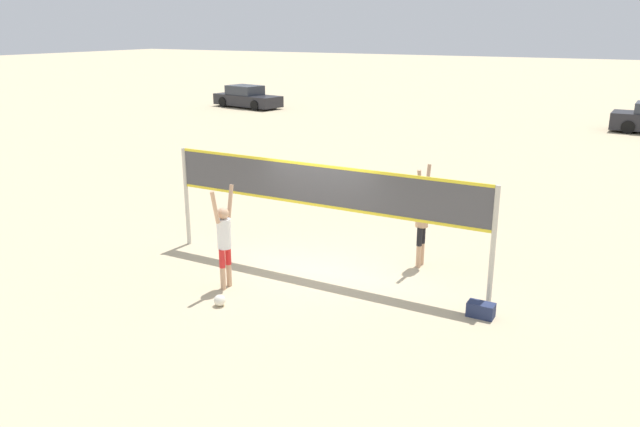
{
  "coord_description": "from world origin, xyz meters",
  "views": [
    {
      "loc": [
        6.1,
        -11.0,
        5.1
      ],
      "look_at": [
        0.0,
        0.0,
        1.3
      ],
      "focal_mm": 35.0,
      "sensor_mm": 36.0,
      "label": 1
    }
  ],
  "objects_px": {
    "volleyball_net": "(320,193)",
    "gear_bag": "(481,310)",
    "player_blocker": "(422,214)",
    "player_spiker": "(224,236)",
    "parked_car_mid": "(247,98)",
    "volleyball": "(220,300)"
  },
  "relations": [
    {
      "from": "player_spiker",
      "to": "parked_car_mid",
      "type": "distance_m",
      "value": 29.31
    },
    {
      "from": "player_blocker",
      "to": "gear_bag",
      "type": "xyz_separation_m",
      "value": [
        1.86,
        -1.86,
        -1.05
      ]
    },
    {
      "from": "volleyball_net",
      "to": "volleyball",
      "type": "distance_m",
      "value": 3.07
    },
    {
      "from": "player_blocker",
      "to": "player_spiker",
      "type": "bearing_deg",
      "value": -44.69
    },
    {
      "from": "volleyball",
      "to": "gear_bag",
      "type": "distance_m",
      "value": 4.86
    },
    {
      "from": "volleyball_net",
      "to": "player_blocker",
      "type": "xyz_separation_m",
      "value": [
        1.78,
        1.34,
        -0.56
      ]
    },
    {
      "from": "gear_bag",
      "to": "parked_car_mid",
      "type": "xyz_separation_m",
      "value": [
        -21.5,
        22.94,
        0.49
      ]
    },
    {
      "from": "volleyball",
      "to": "parked_car_mid",
      "type": "bearing_deg",
      "value": 124.42
    },
    {
      "from": "parked_car_mid",
      "to": "gear_bag",
      "type": "bearing_deg",
      "value": -36.62
    },
    {
      "from": "player_spiker",
      "to": "player_blocker",
      "type": "height_order",
      "value": "player_blocker"
    },
    {
      "from": "gear_bag",
      "to": "parked_car_mid",
      "type": "bearing_deg",
      "value": 133.15
    },
    {
      "from": "player_spiker",
      "to": "parked_car_mid",
      "type": "height_order",
      "value": "player_spiker"
    },
    {
      "from": "volleyball_net",
      "to": "player_spiker",
      "type": "relative_size",
      "value": 3.53
    },
    {
      "from": "player_spiker",
      "to": "player_blocker",
      "type": "bearing_deg",
      "value": -44.69
    },
    {
      "from": "player_spiker",
      "to": "parked_car_mid",
      "type": "xyz_separation_m",
      "value": [
        -16.63,
        24.13,
        -0.48
      ]
    },
    {
      "from": "player_spiker",
      "to": "player_blocker",
      "type": "distance_m",
      "value": 4.29
    },
    {
      "from": "player_spiker",
      "to": "player_blocker",
      "type": "xyz_separation_m",
      "value": [
        3.01,
        3.05,
        0.09
      ]
    },
    {
      "from": "volleyball_net",
      "to": "gear_bag",
      "type": "bearing_deg",
      "value": -8.06
    },
    {
      "from": "volleyball",
      "to": "parked_car_mid",
      "type": "xyz_separation_m",
      "value": [
        -17.05,
        24.88,
        0.51
      ]
    },
    {
      "from": "player_spiker",
      "to": "volleyball_net",
      "type": "bearing_deg",
      "value": -35.83
    },
    {
      "from": "player_blocker",
      "to": "gear_bag",
      "type": "distance_m",
      "value": 2.83
    },
    {
      "from": "player_blocker",
      "to": "volleyball",
      "type": "height_order",
      "value": "player_blocker"
    }
  ]
}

